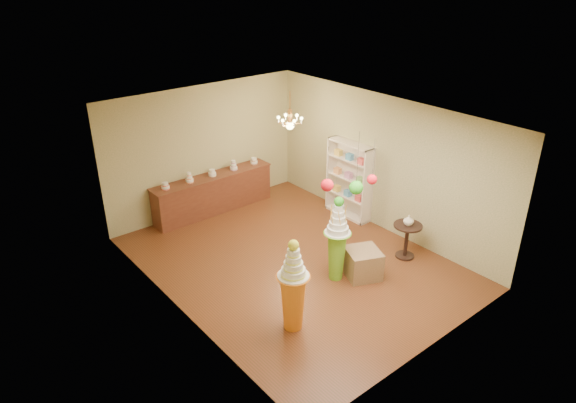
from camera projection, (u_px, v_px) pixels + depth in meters
floor at (294, 262)px, 10.31m from camera, size 6.50×6.50×0.00m
ceiling at (294, 117)px, 9.01m from camera, size 6.50×6.50×0.00m
wall_back at (204, 149)px, 11.93m from camera, size 5.00×0.04×3.00m
wall_front at (438, 268)px, 7.40m from camera, size 5.00×0.04×3.00m
wall_left at (175, 236)px, 8.23m from camera, size 0.04×6.50×3.00m
wall_right at (382, 164)px, 11.09m from camera, size 0.04×6.50×3.00m
pedestal_green at (337, 245)px, 9.51m from camera, size 0.58×0.58×1.70m
pedestal_orange at (293, 294)px, 8.24m from camera, size 0.56×0.56×1.65m
burlap_riser at (363, 263)px, 9.76m from camera, size 0.81×0.81×0.56m
sideboard at (214, 193)px, 12.18m from camera, size 3.04×0.54×1.16m
shelving_unit at (349, 180)px, 11.82m from camera, size 0.33×1.20×1.80m
round_table at (407, 236)px, 10.30m from camera, size 0.72×0.72×0.73m
vase at (409, 220)px, 10.15m from camera, size 0.25×0.25×0.21m
pom_red_left at (327, 185)px, 7.90m from camera, size 0.20×0.20×0.73m
pom_green_mid at (356, 187)px, 8.72m from camera, size 0.24×0.24×1.12m
pom_red_right at (372, 179)px, 8.28m from camera, size 0.17×0.17×0.78m
chandelier at (290, 123)px, 11.06m from camera, size 0.69×0.69×0.85m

